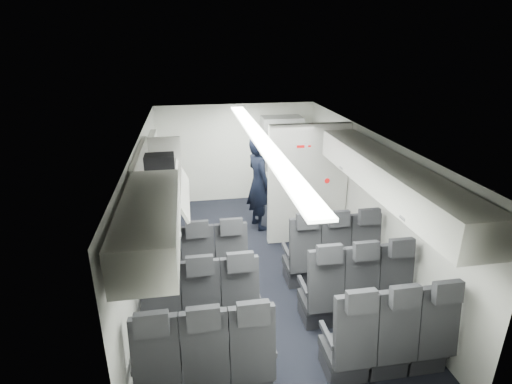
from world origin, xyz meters
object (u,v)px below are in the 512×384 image
object	(u,v)px
seat_row_front	(267,263)
boarding_door	(157,185)
seat_row_mid	(281,300)
seat_row_rear	(300,353)
carry_on_bag	(159,164)
flight_attendant	(259,183)
galley_unit	(281,160)

from	to	relation	value
seat_row_front	boarding_door	size ratio (longest dim) A/B	1.79
seat_row_mid	boarding_door	size ratio (longest dim) A/B	1.79
seat_row_rear	boarding_door	world-z (taller)	boarding_door
seat_row_rear	carry_on_bag	xyz separation A→B (m)	(-1.44, 2.36, 1.40)
flight_attendant	carry_on_bag	bearing A→B (deg)	115.05
seat_row_mid	flight_attendant	xyz separation A→B (m)	(0.24, 2.92, 0.49)
flight_attendant	galley_unit	bearing A→B (deg)	-46.01
seat_row_front	seat_row_rear	xyz separation A→B (m)	(0.00, -1.80, 0.00)
seat_row_rear	flight_attendant	bearing A→B (deg)	86.46
galley_unit	flight_attendant	xyz separation A→B (m)	(-0.71, -1.23, -0.05)
boarding_door	flight_attendant	bearing A→B (deg)	-1.95
galley_unit	carry_on_bag	distance (m)	3.70
galley_unit	carry_on_bag	xyz separation A→B (m)	(-2.39, -2.69, 0.86)
carry_on_bag	boarding_door	bearing A→B (deg)	95.59
galley_unit	boarding_door	world-z (taller)	galley_unit
seat_row_front	boarding_door	distance (m)	2.71
seat_row_front	seat_row_rear	distance (m)	1.80
flight_attendant	seat_row_rear	bearing A→B (deg)	160.53
flight_attendant	carry_on_bag	distance (m)	2.41
seat_row_front	flight_attendant	xyz separation A→B (m)	(0.24, 2.02, 0.49)
galley_unit	boarding_door	size ratio (longest dim) A/B	1.02
seat_row_front	seat_row_mid	bearing A→B (deg)	-90.00
seat_row_rear	galley_unit	xyz separation A→B (m)	(0.95, 5.05, 0.55)
seat_row_rear	galley_unit	size ratio (longest dim) A/B	1.75
boarding_door	carry_on_bag	size ratio (longest dim) A/B	4.25
seat_row_rear	flight_attendant	distance (m)	3.86
seat_row_front	seat_row_rear	world-z (taller)	same
seat_row_mid	boarding_door	xyz separation A→B (m)	(-1.64, 2.99, 0.55)
seat_row_front	seat_row_rear	size ratio (longest dim) A/B	1.00
seat_row_rear	galley_unit	distance (m)	5.17
galley_unit	seat_row_rear	bearing A→B (deg)	-100.65
seat_row_front	flight_attendant	bearing A→B (deg)	83.33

